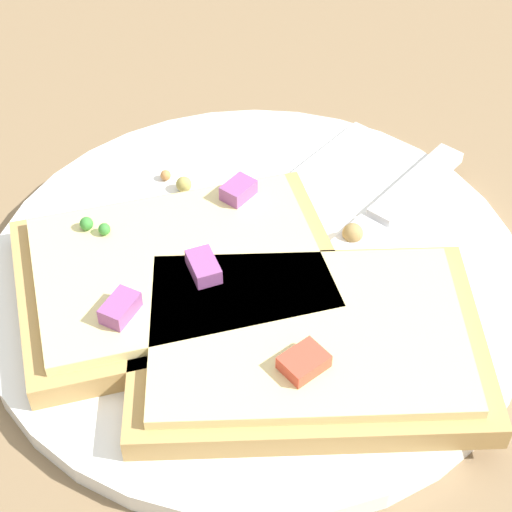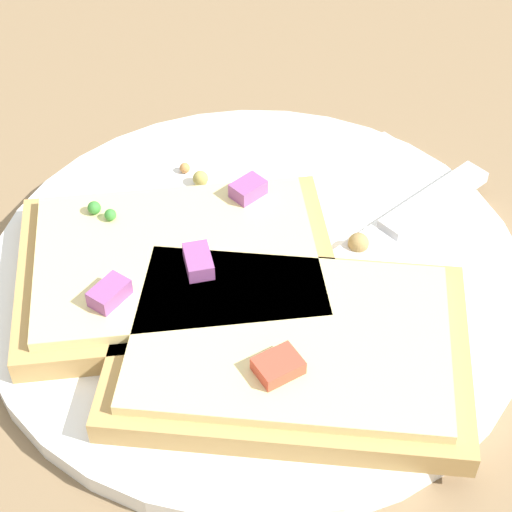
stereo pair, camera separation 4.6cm
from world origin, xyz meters
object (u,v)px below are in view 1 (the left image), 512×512
at_px(plate, 256,276).
at_px(pizza_slice_main, 179,274).
at_px(knife, 369,228).
at_px(fork, 246,222).
at_px(pizza_slice_corner, 306,341).

distance_m(plate, pizza_slice_main, 0.05).
xyz_separation_m(plate, knife, (0.04, 0.06, 0.01)).
relative_size(fork, pizza_slice_main, 1.02).
height_order(knife, pizza_slice_main, pizza_slice_main).
relative_size(fork, pizza_slice_corner, 1.00).
bearing_deg(fork, pizza_slice_main, 4.65).
xyz_separation_m(plate, pizza_slice_main, (-0.03, -0.03, 0.02)).
relative_size(knife, pizza_slice_main, 1.05).
bearing_deg(plate, pizza_slice_corner, -33.90).
xyz_separation_m(fork, pizza_slice_main, (-0.00, -0.06, 0.01)).
relative_size(plate, pizza_slice_corner, 1.42).
xyz_separation_m(pizza_slice_main, pizza_slice_corner, (0.08, -0.00, -0.00)).
bearing_deg(fork, plate, 49.74).
xyz_separation_m(fork, knife, (0.06, 0.03, 0.00)).
bearing_deg(pizza_slice_corner, plate, -69.38).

